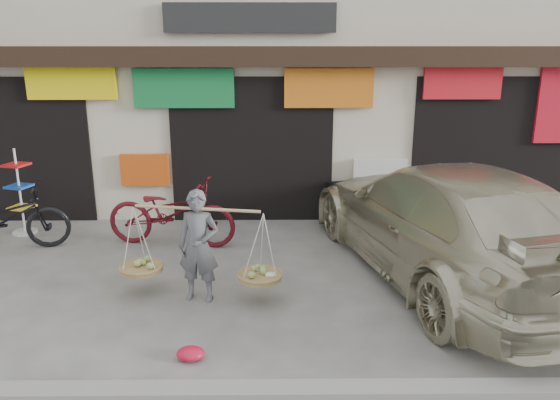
{
  "coord_description": "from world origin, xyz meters",
  "views": [
    {
      "loc": [
        0.43,
        -6.52,
        3.31
      ],
      "look_at": [
        0.5,
        0.9,
        1.14
      ],
      "focal_mm": 35.0,
      "sensor_mm": 36.0,
      "label": 1
    }
  ],
  "objects_px": {
    "display_rack": "(21,200)",
    "bike_2": "(171,212)",
    "street_vendor": "(199,251)",
    "bike_0": "(2,219)",
    "suv": "(445,220)"
  },
  "relations": [
    {
      "from": "display_rack",
      "to": "bike_2",
      "type": "bearing_deg",
      "value": -12.64
    },
    {
      "from": "display_rack",
      "to": "street_vendor",
      "type": "bearing_deg",
      "value": -37.1
    },
    {
      "from": "street_vendor",
      "to": "bike_0",
      "type": "distance_m",
      "value": 3.86
    },
    {
      "from": "street_vendor",
      "to": "display_rack",
      "type": "distance_m",
      "value": 4.38
    },
    {
      "from": "bike_0",
      "to": "suv",
      "type": "bearing_deg",
      "value": -113.28
    },
    {
      "from": "bike_0",
      "to": "display_rack",
      "type": "distance_m",
      "value": 0.86
    },
    {
      "from": "bike_0",
      "to": "bike_2",
      "type": "relative_size",
      "value": 0.95
    },
    {
      "from": "bike_2",
      "to": "suv",
      "type": "distance_m",
      "value": 4.36
    },
    {
      "from": "display_rack",
      "to": "suv",
      "type": "bearing_deg",
      "value": -15.1
    },
    {
      "from": "street_vendor",
      "to": "bike_2",
      "type": "xyz_separation_m",
      "value": [
        -0.73,
        2.02,
        -0.11
      ]
    },
    {
      "from": "bike_0",
      "to": "suv",
      "type": "distance_m",
      "value": 6.94
    },
    {
      "from": "suv",
      "to": "bike_0",
      "type": "bearing_deg",
      "value": -22.25
    },
    {
      "from": "bike_2",
      "to": "street_vendor",
      "type": "bearing_deg",
      "value": -151.55
    },
    {
      "from": "bike_0",
      "to": "bike_2",
      "type": "height_order",
      "value": "bike_2"
    },
    {
      "from": "bike_0",
      "to": "bike_2",
      "type": "bearing_deg",
      "value": -99.83
    }
  ]
}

